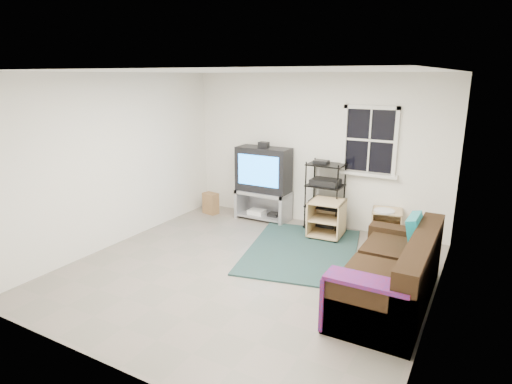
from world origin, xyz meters
The scene contains 8 objects.
room centered at (0.95, 2.27, 1.48)m, with size 4.60×4.62×4.60m.
tv_unit centered at (-0.84, 2.04, 0.78)m, with size 0.97×0.48×1.42m.
av_rack centered at (0.31, 2.07, 0.51)m, with size 0.59×0.43×1.18m.
side_table_left centered at (0.48, 1.75, 0.33)m, with size 0.56×0.56×0.62m.
side_table_right centered at (1.35, 2.07, 0.29)m, with size 0.53×0.53×0.53m.
sofa centered at (1.86, 0.10, 0.33)m, with size 0.90×2.03×0.93m.
shag_rug centered at (0.38, 0.97, 0.01)m, with size 1.57×2.15×0.03m, color black.
paper_bag centered at (-1.87, 1.82, 0.20)m, with size 0.28×0.18×0.40m, color #916441.
Camera 1 is at (2.68, -4.56, 2.55)m, focal length 30.00 mm.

